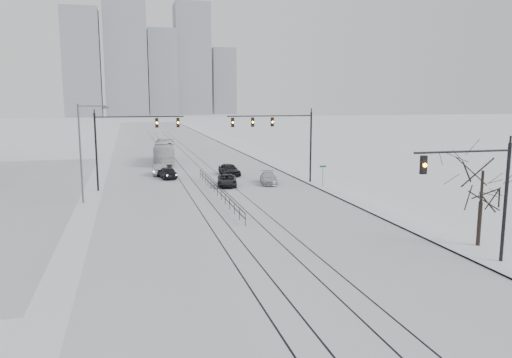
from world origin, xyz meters
name	(u,v)px	position (x,y,z in m)	size (l,w,h in m)	color
ground	(347,335)	(0.00, 0.00, 0.00)	(500.00, 500.00, 0.00)	silver
road	(184,160)	(0.00, 60.00, 0.01)	(22.00, 260.00, 0.02)	silver
sidewalk_east	(268,157)	(13.50, 60.00, 0.08)	(5.00, 260.00, 0.16)	white
curb	(253,158)	(11.05, 60.00, 0.06)	(0.10, 260.00, 0.12)	gray
parking_strip	(7,196)	(-20.00, 35.00, 0.01)	(14.00, 60.00, 0.03)	silver
tram_rails	(203,180)	(0.00, 40.00, 0.02)	(5.30, 180.00, 0.01)	black
skyline	(150,60)	(5.02, 273.63, 30.65)	(96.00, 48.00, 72.00)	#8E949C
traffic_mast_near	(482,187)	(10.79, 6.00, 4.56)	(6.10, 0.37, 7.00)	black
traffic_mast_ne	(282,133)	(8.15, 34.99, 5.76)	(9.60, 0.37, 8.00)	black
traffic_mast_nw	(126,137)	(-8.52, 36.00, 5.57)	(9.10, 0.37, 8.00)	black
street_light_west	(84,146)	(-12.20, 30.00, 5.21)	(2.73, 0.25, 9.00)	#595B60
bare_tree	(483,179)	(13.20, 9.00, 4.49)	(4.40, 4.40, 6.10)	black
median_fence	(217,191)	(0.00, 30.00, 0.53)	(0.06, 24.00, 1.00)	black
street_sign	(323,173)	(11.80, 32.00, 1.61)	(0.70, 0.06, 2.40)	#595B60
sedan_sb_inner	(167,173)	(-3.94, 42.37, 0.72)	(1.69, 4.20, 1.43)	black
sedan_sb_outer	(160,169)	(-4.55, 45.61, 0.69)	(1.46, 4.18, 1.38)	#9A9DA1
sedan_nb_front	(227,181)	(2.00, 35.38, 0.62)	(2.07, 4.49, 1.25)	black
sedan_nb_right	(268,178)	(6.78, 35.66, 0.64)	(1.80, 4.42, 1.28)	#B9BDC2
sedan_nb_far	(229,170)	(3.76, 42.79, 0.74)	(1.76, 4.37, 1.49)	black
box_truck	(165,152)	(-3.11, 57.38, 1.65)	(2.77, 11.83, 3.29)	silver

